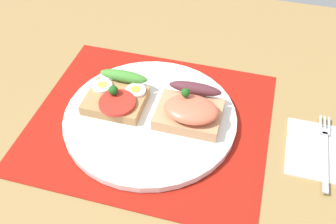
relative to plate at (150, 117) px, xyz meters
The scene contains 7 objects.
ground_plane 2.47cm from the plate, ahead, with size 120.00×90.00×3.20cm, color olive.
placemat 0.72cm from the plate, ahead, with size 38.04×33.05×0.30cm, color #9E190E.
plate is the anchor object (origin of this frame).
sandwich_egg_tomato 6.56cm from the plate, 165.72° to the left, with size 9.52×9.84×3.90cm.
sandwich_salmon 6.96cm from the plate, ahead, with size 10.21×9.23×5.65cm.
napkin 27.64cm from the plate, ahead, with size 11.72×11.47×0.60cm, color white.
fork 27.36cm from the plate, ahead, with size 1.62×15.08×0.32cm.
Camera 1 is at (14.36, -41.38, 46.53)cm, focal length 41.69 mm.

